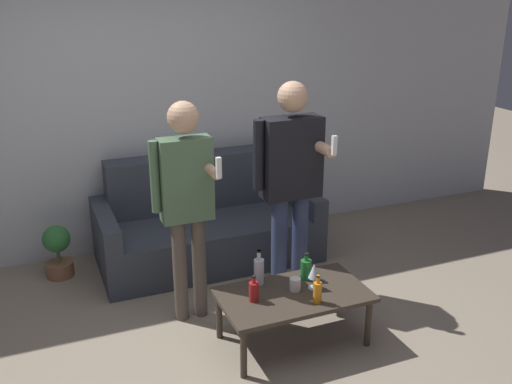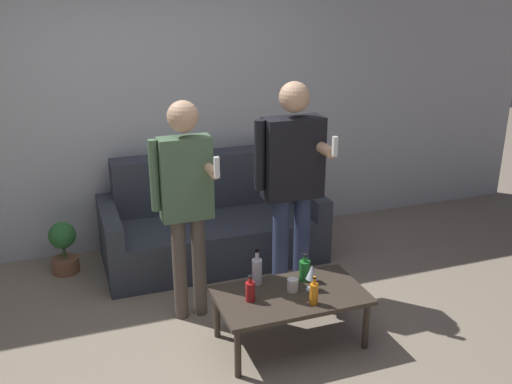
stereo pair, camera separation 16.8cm
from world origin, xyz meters
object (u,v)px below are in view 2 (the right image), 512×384
coffee_table (291,299)px  person_standing_left (186,193)px  couch (210,223)px  bottle_orange (314,293)px  person_standing_right (292,175)px

coffee_table → person_standing_left: person_standing_left is taller
couch → coffee_table: couch is taller
person_standing_left → coffee_table: bearing=-45.6°
bottle_orange → person_standing_right: bearing=77.6°
couch → bottle_orange: (0.23, -1.69, 0.15)m
coffee_table → person_standing_right: 0.95m
coffee_table → person_standing_right: bearing=67.2°
person_standing_left → person_standing_right: 0.83m
person_standing_left → couch: bearing=66.0°
coffee_table → bottle_orange: size_ratio=5.09×
couch → person_standing_left: bearing=-114.0°
person_standing_left → person_standing_right: bearing=4.1°
bottle_orange → person_standing_left: person_standing_left is taller
couch → person_standing_right: (0.41, -0.88, 0.68)m
bottle_orange → person_standing_right: 0.98m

